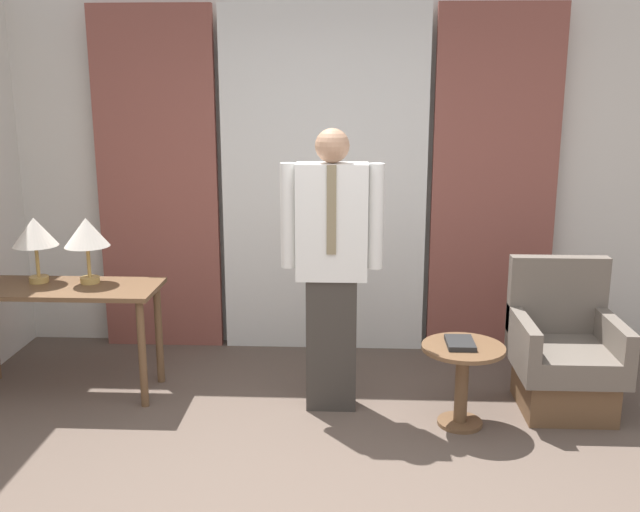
% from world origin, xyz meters
% --- Properties ---
extents(wall_back, '(10.00, 0.06, 2.70)m').
position_xyz_m(wall_back, '(0.00, 2.69, 1.35)').
color(wall_back, silver).
rests_on(wall_back, ground_plane).
extents(curtain_sheer_center, '(1.53, 0.06, 2.58)m').
position_xyz_m(curtain_sheer_center, '(0.00, 2.56, 1.29)').
color(curtain_sheer_center, white).
rests_on(curtain_sheer_center, ground_plane).
extents(curtain_drape_left, '(0.91, 0.06, 2.58)m').
position_xyz_m(curtain_drape_left, '(-1.26, 2.56, 1.29)').
color(curtain_drape_left, brown).
rests_on(curtain_drape_left, ground_plane).
extents(curtain_drape_right, '(0.91, 0.06, 2.58)m').
position_xyz_m(curtain_drape_right, '(1.26, 2.56, 1.29)').
color(curtain_drape_right, brown).
rests_on(curtain_drape_right, ground_plane).
extents(desk, '(1.28, 0.51, 0.74)m').
position_xyz_m(desk, '(-1.68, 1.62, 0.62)').
color(desk, brown).
rests_on(desk, ground_plane).
extents(table_lamp_left, '(0.29, 0.29, 0.43)m').
position_xyz_m(table_lamp_left, '(-1.85, 1.71, 1.06)').
color(table_lamp_left, tan).
rests_on(table_lamp_left, desk).
extents(table_lamp_right, '(0.29, 0.29, 0.43)m').
position_xyz_m(table_lamp_right, '(-1.51, 1.71, 1.06)').
color(table_lamp_right, tan).
rests_on(table_lamp_right, desk).
extents(person, '(0.62, 0.21, 1.76)m').
position_xyz_m(person, '(0.09, 1.48, 0.96)').
color(person, '#38332D').
rests_on(person, ground_plane).
extents(armchair, '(0.63, 0.65, 0.93)m').
position_xyz_m(armchair, '(1.56, 1.54, 0.33)').
color(armchair, brown).
rests_on(armchair, ground_plane).
extents(side_table, '(0.49, 0.49, 0.50)m').
position_xyz_m(side_table, '(0.88, 1.26, 0.34)').
color(side_table, brown).
rests_on(side_table, ground_plane).
extents(book, '(0.16, 0.23, 0.03)m').
position_xyz_m(book, '(0.86, 1.27, 0.52)').
color(book, black).
rests_on(book, side_table).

